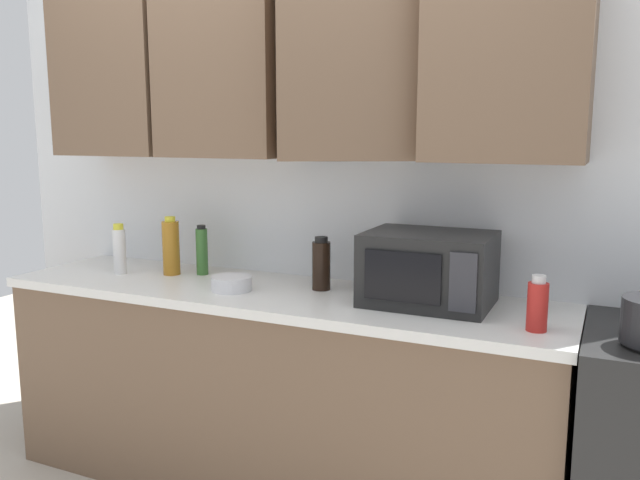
{
  "coord_description": "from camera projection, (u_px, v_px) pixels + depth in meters",
  "views": [
    {
      "loc": [
        1.29,
        -2.64,
        1.56
      ],
      "look_at": [
        0.2,
        -0.25,
        1.12
      ],
      "focal_mm": 36.22,
      "sensor_mm": 36.0,
      "label": 1
    }
  ],
  "objects": [
    {
      "name": "bottle_red_sauce",
      "position": [
        537.0,
        305.0,
        2.15
      ],
      "size": [
        0.07,
        0.07,
        0.19
      ],
      "color": "red",
      "rests_on": "counter_run"
    },
    {
      "name": "counter_run",
      "position": [
        274.0,
        390.0,
        2.81
      ],
      "size": [
        2.44,
        0.63,
        0.9
      ],
      "color": "brown",
      "rests_on": "ground_plane"
    },
    {
      "name": "wall_back_with_cabinets",
      "position": [
        296.0,
        128.0,
        2.83
      ],
      "size": [
        3.31,
        0.56,
        2.6
      ],
      "color": "white",
      "rests_on": "ground_plane"
    },
    {
      "name": "microwave",
      "position": [
        429.0,
        269.0,
        2.49
      ],
      "size": [
        0.48,
        0.37,
        0.28
      ],
      "color": "black",
      "rests_on": "counter_run"
    },
    {
      "name": "bottle_amber_vinegar",
      "position": [
        171.0,
        247.0,
        3.01
      ],
      "size": [
        0.08,
        0.08,
        0.27
      ],
      "color": "#AD701E",
      "rests_on": "counter_run"
    },
    {
      "name": "bottle_white_jar",
      "position": [
        119.0,
        250.0,
        3.03
      ],
      "size": [
        0.06,
        0.06,
        0.24
      ],
      "color": "white",
      "rests_on": "counter_run"
    },
    {
      "name": "bottle_soy_dark",
      "position": [
        321.0,
        265.0,
        2.72
      ],
      "size": [
        0.08,
        0.08,
        0.23
      ],
      "color": "black",
      "rests_on": "counter_run"
    },
    {
      "name": "bowl_ceramic_small",
      "position": [
        232.0,
        283.0,
        2.72
      ],
      "size": [
        0.17,
        0.17,
        0.06
      ],
      "primitive_type": "cylinder",
      "color": "silver",
      "rests_on": "counter_run"
    },
    {
      "name": "bottle_green_oil",
      "position": [
        202.0,
        251.0,
        3.01
      ],
      "size": [
        0.05,
        0.05,
        0.23
      ],
      "color": "#386B2D",
      "rests_on": "counter_run"
    }
  ]
}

